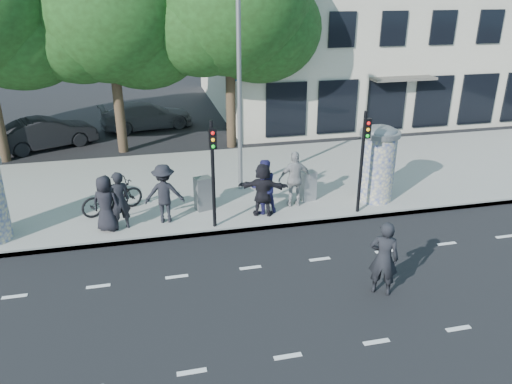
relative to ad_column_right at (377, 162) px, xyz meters
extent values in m
plane|color=black|center=(-5.20, -4.70, -1.54)|extent=(120.00, 120.00, 0.00)
cube|color=gray|center=(-5.20, 2.80, -1.46)|extent=(40.00, 8.00, 0.15)
cube|color=slate|center=(-5.20, -1.15, -1.46)|extent=(40.00, 0.10, 0.16)
cube|color=silver|center=(-5.20, -6.90, -1.53)|extent=(32.00, 0.12, 0.01)
cube|color=silver|center=(-5.20, -3.30, -1.53)|extent=(32.00, 0.12, 0.01)
cylinder|color=beige|center=(0.00, 0.00, -0.24)|extent=(1.20, 1.20, 2.30)
cylinder|color=slate|center=(0.00, 0.00, 0.99)|extent=(1.36, 1.36, 0.16)
ellipsoid|color=slate|center=(0.00, 0.00, 1.07)|extent=(1.10, 1.10, 0.38)
cylinder|color=black|center=(-5.80, -0.85, 0.31)|extent=(0.11, 0.11, 3.40)
cube|color=black|center=(-5.80, -1.03, 1.51)|extent=(0.22, 0.14, 0.62)
cylinder|color=black|center=(-1.00, -0.85, 0.31)|extent=(0.11, 0.11, 3.40)
cube|color=black|center=(-1.00, -1.03, 1.51)|extent=(0.22, 0.14, 0.62)
cylinder|color=slate|center=(-4.40, 2.00, 2.61)|extent=(0.16, 0.16, 8.00)
cylinder|color=#38281C|center=(-8.70, 8.00, 0.67)|extent=(0.44, 0.44, 4.41)
ellipsoid|color=#1B3312|center=(-8.70, 8.00, 4.54)|extent=(6.80, 6.80, 5.78)
cylinder|color=#38281C|center=(-3.70, 7.60, 0.76)|extent=(0.44, 0.44, 4.59)
ellipsoid|color=#1B3312|center=(-3.70, 7.60, 4.79)|extent=(7.00, 7.00, 5.95)
cube|color=beige|center=(6.80, 15.30, 4.46)|extent=(20.00, 15.00, 12.00)
cube|color=black|center=(6.80, 7.75, 0.06)|extent=(18.00, 0.10, 2.60)
cube|color=#59544C|center=(4.80, 7.40, 1.36)|extent=(3.20, 0.90, 0.12)
cube|color=#194C8C|center=(-2.70, 7.75, 1.66)|extent=(1.60, 0.06, 0.30)
imported|color=black|center=(-9.02, -0.37, -0.50)|extent=(1.02, 0.86, 1.77)
imported|color=black|center=(-8.64, -0.35, -0.46)|extent=(0.77, 0.61, 1.86)
imported|color=navy|center=(-4.07, -0.20, -0.47)|extent=(0.99, 0.82, 1.84)
imported|color=black|center=(-7.26, -0.14, -0.43)|extent=(1.30, 0.84, 1.91)
imported|color=#949497|center=(-2.91, 0.10, -0.42)|extent=(1.16, 0.69, 1.93)
imported|color=black|center=(-4.14, -0.37, -0.50)|extent=(1.75, 1.08, 1.78)
imported|color=black|center=(-2.27, -5.17, -0.56)|extent=(0.85, 0.77, 1.96)
imported|color=black|center=(-8.92, 0.94, -0.84)|extent=(1.54, 2.20, 1.10)
cube|color=slate|center=(-5.96, 0.49, -0.82)|extent=(0.63, 0.53, 1.13)
cube|color=gray|center=(-2.31, 0.45, -0.87)|extent=(0.56, 0.45, 1.04)
imported|color=black|center=(-12.12, 9.34, -0.81)|extent=(3.19, 4.63, 1.45)
imported|color=#5A5B62|center=(-7.48, 11.80, -0.84)|extent=(2.91, 5.10, 1.39)
camera|label=1|loc=(-7.71, -14.78, 5.64)|focal=35.00mm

